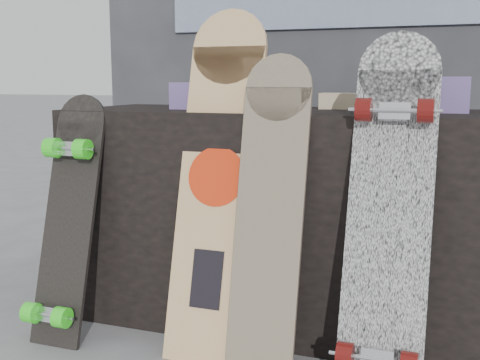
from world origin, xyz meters
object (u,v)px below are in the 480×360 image
at_px(longboard_celtic, 270,203).
at_px(skateboard_dark, 67,215).
at_px(longboard_geisha, 218,172).
at_px(longboard_cascadia, 389,206).
at_px(vendor_table, 284,216).

xyz_separation_m(longboard_celtic, skateboard_dark, (-0.73, -0.04, -0.09)).
bearing_deg(longboard_geisha, longboard_cascadia, -7.33).
xyz_separation_m(longboard_cascadia, skateboard_dark, (-1.10, -0.03, -0.11)).
bearing_deg(vendor_table, longboard_cascadia, -41.82).
distance_m(vendor_table, skateboard_dark, 0.79).
bearing_deg(longboard_cascadia, longboard_celtic, 178.07).
bearing_deg(longboard_celtic, longboard_geisha, 163.26).
bearing_deg(skateboard_dark, longboard_cascadia, 1.64).
relative_size(vendor_table, longboard_celtic, 1.61).
xyz_separation_m(longboard_celtic, longboard_cascadia, (0.37, -0.01, 0.02)).
relative_size(longboard_geisha, longboard_celtic, 1.16).
height_order(longboard_cascadia, skateboard_dark, longboard_cascadia).
bearing_deg(longboard_celtic, vendor_table, 99.27).
relative_size(vendor_table, longboard_cascadia, 1.51).
bearing_deg(longboard_cascadia, skateboard_dark, -178.36).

